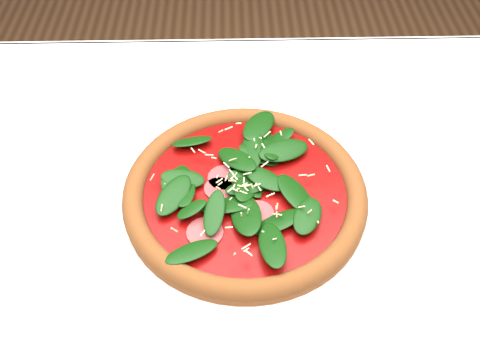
{
  "coord_description": "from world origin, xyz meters",
  "views": [
    {
      "loc": [
        -0.03,
        -0.46,
        1.32
      ],
      "look_at": [
        -0.02,
        0.03,
        0.77
      ],
      "focal_mm": 40.0,
      "sensor_mm": 36.0,
      "label": 1
    }
  ],
  "objects": [
    {
      "name": "dining_table",
      "position": [
        0.0,
        0.0,
        0.65
      ],
      "size": [
        1.21,
        0.81,
        0.75
      ],
      "color": "white",
      "rests_on": "ground"
    },
    {
      "name": "plate",
      "position": [
        -0.02,
        0.0,
        0.76
      ],
      "size": [
        0.38,
        0.38,
        0.02
      ],
      "color": "silver",
      "rests_on": "dining_table"
    },
    {
      "name": "pizza",
      "position": [
        -0.02,
        0.0,
        0.78
      ],
      "size": [
        0.38,
        0.38,
        0.04
      ],
      "rotation": [
        0.0,
        0.0,
        0.17
      ],
      "color": "brown",
      "rests_on": "plate"
    }
  ]
}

